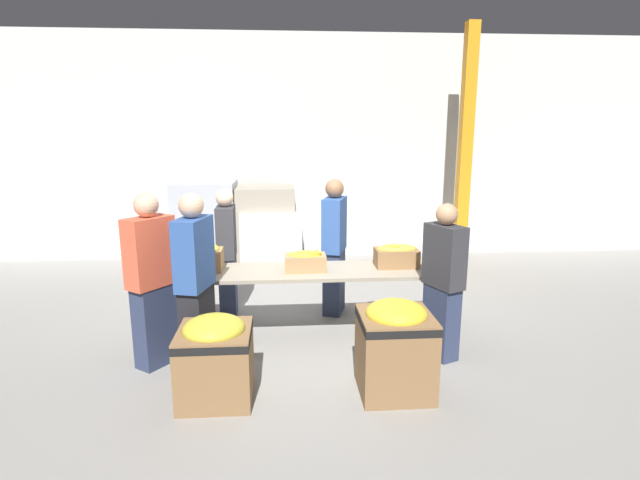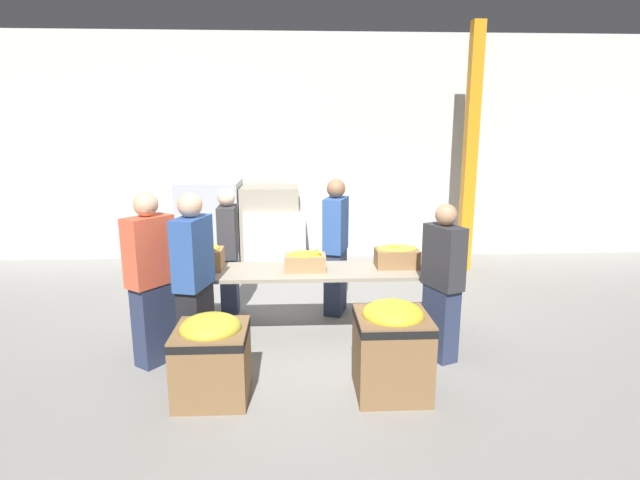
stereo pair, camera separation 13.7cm
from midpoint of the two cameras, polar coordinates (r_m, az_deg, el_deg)
ground_plane at (r=5.91m, az=-0.86°, el=-10.89°), size 30.00×30.00×0.00m
wall_back at (r=9.20m, az=-1.74°, el=10.39°), size 16.00×0.08×4.00m
sorting_table at (r=5.65m, az=-0.89°, el=-3.89°), size 3.27×0.74×0.80m
banana_box_0 at (r=5.75m, az=-12.54°, el=-1.78°), size 0.44×0.33×0.31m
banana_box_1 at (r=5.58m, az=-1.00°, el=-2.36°), size 0.46×0.31×0.24m
banana_box_2 at (r=5.79m, az=9.44°, el=-1.78°), size 0.49×0.30×0.28m
volunteer_0 at (r=6.40m, az=-9.80°, el=-1.53°), size 0.23×0.44×1.64m
volunteer_1 at (r=6.37m, az=2.41°, el=-0.91°), size 0.37×0.52×1.74m
volunteer_2 at (r=5.27m, az=14.54°, el=-4.85°), size 0.37×0.49×1.63m
volunteer_3 at (r=5.04m, az=-13.43°, el=-4.79°), size 0.35×0.52×1.77m
volunteer_4 at (r=5.24m, az=-17.99°, el=-4.44°), size 0.47×0.52×1.76m
donation_bin_0 at (r=4.60m, az=-11.42°, el=-12.70°), size 0.64×0.64×0.77m
donation_bin_1 at (r=4.62m, az=9.07°, el=-11.80°), size 0.65×0.65×0.87m
support_pillar at (r=8.65m, az=17.25°, el=9.70°), size 0.19×0.19×4.00m
pallet_stack_0 at (r=8.61m, az=-5.20°, el=1.41°), size 1.04×1.04×1.41m
pallet_stack_1 at (r=8.52m, az=-4.60°, el=0.04°), size 1.09×1.09×1.03m
pallet_stack_2 at (r=8.59m, az=-11.87°, el=1.50°), size 1.08×1.08×1.50m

